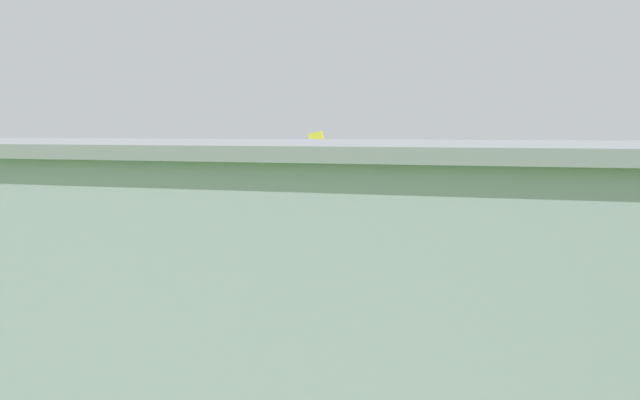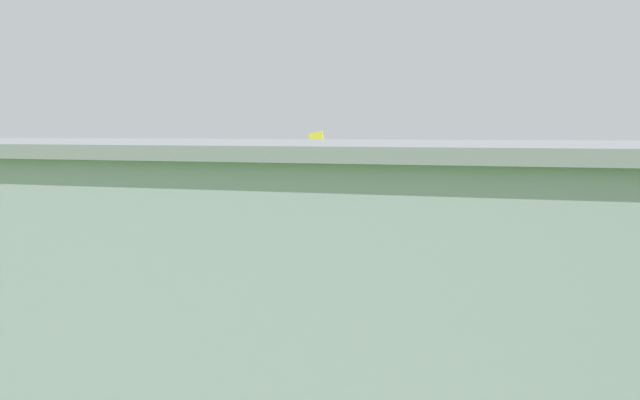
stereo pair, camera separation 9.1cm
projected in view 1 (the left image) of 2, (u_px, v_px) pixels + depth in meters
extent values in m
plane|color=#47752D|center=(438.00, 241.00, 70.50)|extent=(400.00, 400.00, 0.00)
cube|color=#99A3AD|center=(130.00, 263.00, 31.82)|extent=(38.96, 15.37, 7.21)
cube|color=gray|center=(128.00, 146.00, 31.56)|extent=(39.57, 15.98, 0.35)
cube|color=#384251|center=(242.00, 256.00, 38.67)|extent=(10.00, 0.29, 5.92)
cylinder|color=yellow|center=(350.00, 162.00, 71.20)|extent=(6.53, 1.07, 2.20)
cone|color=black|center=(396.00, 172.00, 69.80)|extent=(0.83, 0.71, 0.82)
cube|color=silver|center=(359.00, 166.00, 70.92)|extent=(1.34, 9.46, 0.35)
cube|color=silver|center=(368.00, 148.00, 70.55)|extent=(1.34, 9.46, 0.35)
cube|color=yellow|center=(316.00, 141.00, 72.20)|extent=(1.33, 0.12, 1.48)
cube|color=silver|center=(314.00, 154.00, 72.35)|extent=(0.93, 2.61, 0.25)
cylinder|color=black|center=(350.00, 182.00, 70.27)|extent=(0.64, 0.15, 0.64)
cylinder|color=black|center=(360.00, 180.00, 71.99)|extent=(0.64, 0.15, 0.64)
cylinder|color=#332D28|center=(347.00, 158.00, 67.99)|extent=(0.35, 0.08, 1.43)
cylinder|color=#332D28|center=(379.00, 156.00, 73.48)|extent=(0.35, 0.08, 1.43)
cylinder|color=navy|center=(120.00, 263.00, 55.50)|extent=(0.44, 0.44, 0.79)
cylinder|color=navy|center=(120.00, 252.00, 55.46)|extent=(0.52, 0.52, 0.56)
sphere|color=#D8AD84|center=(120.00, 245.00, 55.43)|extent=(0.21, 0.21, 0.21)
cylinder|color=silver|center=(278.00, 185.00, 93.65)|extent=(0.12, 0.12, 5.42)
cone|color=orange|center=(271.00, 158.00, 93.77)|extent=(1.38, 0.79, 0.60)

